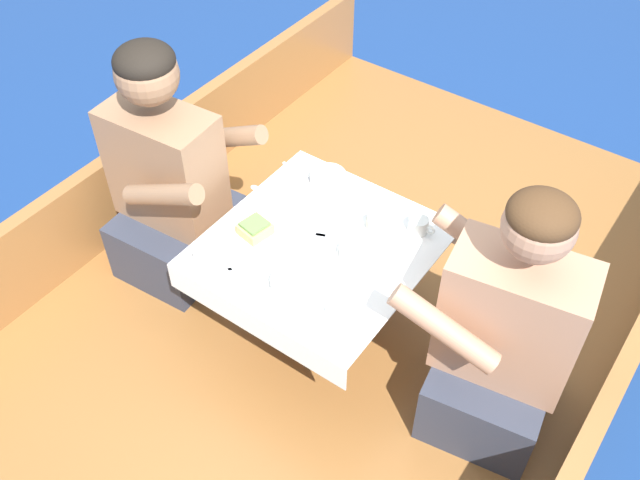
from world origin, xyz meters
TOP-DOWN VIEW (x-y plane):
  - ground_plane at (0.00, 0.00)m, footprint 60.00×60.00m
  - boat_deck at (0.00, 0.00)m, footprint 2.03×3.04m
  - gunwale_port at (-0.98, 0.00)m, footprint 0.06×3.04m
  - gunwale_starboard at (0.98, 0.00)m, footprint 0.06×3.04m
  - cockpit_table at (0.00, -0.13)m, footprint 0.70×0.72m
  - person_port at (-0.65, -0.17)m, footprint 0.55×0.47m
  - person_starboard at (0.65, -0.08)m, footprint 0.57×0.51m
  - plate_sandwich at (-0.20, -0.22)m, footprint 0.19×0.19m
  - plate_bread at (-0.02, -0.01)m, footprint 0.16×0.16m
  - sandwich at (-0.20, -0.22)m, footprint 0.11×0.11m
  - bowl_port_near at (-0.16, 0.14)m, footprint 0.13×0.13m
  - bowl_starboard_near at (0.04, -0.33)m, footprint 0.15×0.15m
  - bowl_center_far at (0.14, -0.10)m, footprint 0.13×0.13m
  - coffee_cup_port at (0.23, 0.11)m, footprint 0.09×0.07m
  - coffee_cup_starboard at (-0.26, -0.41)m, footprint 0.09×0.07m
  - coffee_cup_center at (0.22, -0.33)m, footprint 0.11×0.08m
  - tin_can at (0.11, 0.04)m, footprint 0.07×0.07m
  - utensil_knife_starboard at (-0.13, -0.41)m, footprint 0.16×0.09m
  - utensil_spoon_starboard at (0.15, -0.26)m, footprint 0.17×0.06m
  - utensil_fork_port at (-0.07, -0.12)m, footprint 0.17×0.08m
  - utensil_knife_port at (-0.27, 0.12)m, footprint 0.17×0.04m
  - utensil_spoon_center at (-0.31, -0.04)m, footprint 0.17×0.02m
  - utensil_spoon_port at (-0.12, -0.34)m, footprint 0.13×0.14m

SIDE VIEW (x-z plane):
  - ground_plane at x=0.00m, z-range 0.00..0.00m
  - boat_deck at x=0.00m, z-range 0.00..0.26m
  - gunwale_port at x=-0.98m, z-range 0.26..0.63m
  - gunwale_starboard at x=0.98m, z-range 0.26..0.63m
  - person_starboard at x=0.65m, z-range 0.16..1.11m
  - cockpit_table at x=0.00m, z-range 0.43..0.87m
  - person_port at x=-0.65m, z-range 0.17..1.14m
  - utensil_knife_starboard at x=-0.13m, z-range 0.69..0.70m
  - utensil_fork_port at x=-0.07m, z-range 0.69..0.70m
  - utensil_knife_port at x=-0.27m, z-range 0.69..0.70m
  - utensil_spoon_starboard at x=0.15m, z-range 0.69..0.70m
  - utensil_spoon_center at x=-0.31m, z-range 0.69..0.70m
  - utensil_spoon_port at x=-0.12m, z-range 0.69..0.70m
  - plate_sandwich at x=-0.20m, z-range 0.69..0.70m
  - plate_bread at x=-0.02m, z-range 0.69..0.70m
  - bowl_port_near at x=-0.16m, z-range 0.70..0.74m
  - bowl_starboard_near at x=0.04m, z-range 0.70..0.74m
  - bowl_center_far at x=0.14m, z-range 0.70..0.74m
  - coffee_cup_starboard at x=-0.26m, z-range 0.70..0.75m
  - tin_can at x=0.11m, z-range 0.69..0.75m
  - coffee_cup_port at x=0.23m, z-range 0.70..0.75m
  - coffee_cup_center at x=0.22m, z-range 0.70..0.76m
  - sandwich at x=-0.20m, z-range 0.70..0.75m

